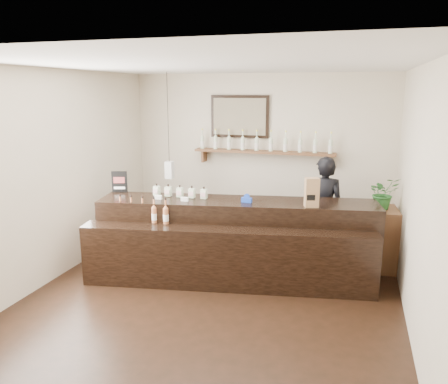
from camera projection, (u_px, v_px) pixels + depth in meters
ground at (216, 293)px, 5.54m from camera, size 5.00×5.00×0.00m
room_shell at (215, 161)px, 5.16m from camera, size 5.00×5.00×5.00m
back_wall_decor at (249, 136)px, 7.41m from camera, size 2.66×0.96×1.69m
counter at (234, 243)px, 5.93m from camera, size 3.83×1.63×1.23m
promo_sign at (120, 182)px, 6.38m from camera, size 0.22×0.09×0.31m
paper_bag at (312, 192)px, 5.57m from camera, size 0.20×0.18×0.38m
tape_dispenser at (247, 199)px, 5.82m from camera, size 0.14×0.07×0.12m
side_cabinet at (379, 238)px, 6.26m from camera, size 0.50×0.65×0.89m
potted_plant at (383, 193)px, 6.11m from camera, size 0.52×0.50×0.45m
shopkeeper at (324, 202)px, 6.45m from camera, size 0.68×0.47×1.80m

